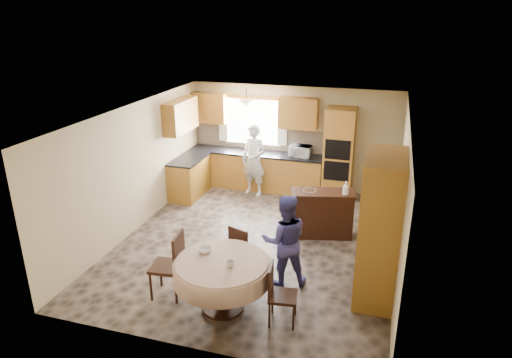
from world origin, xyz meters
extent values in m
cube|color=#6E5A4D|center=(0.00, 0.00, 0.00)|extent=(5.00, 6.00, 0.01)
cube|color=white|center=(0.00, 0.00, 2.50)|extent=(5.00, 6.00, 0.01)
cube|color=tan|center=(0.00, 3.00, 1.25)|extent=(5.00, 0.02, 2.50)
cube|color=tan|center=(0.00, -3.00, 1.25)|extent=(5.00, 0.02, 2.50)
cube|color=tan|center=(-2.50, 0.00, 1.25)|extent=(0.02, 6.00, 2.50)
cube|color=tan|center=(2.50, 0.00, 1.25)|extent=(0.02, 6.00, 2.50)
cube|color=white|center=(-1.00, 2.98, 1.60)|extent=(1.40, 0.03, 1.10)
cube|color=white|center=(-1.75, 2.93, 1.65)|extent=(0.22, 0.02, 1.15)
cube|color=white|center=(-0.25, 2.93, 1.65)|extent=(0.22, 0.02, 1.15)
cube|color=gold|center=(-0.85, 2.70, 0.44)|extent=(3.30, 0.60, 0.88)
cube|color=black|center=(-0.85, 2.70, 0.90)|extent=(3.30, 0.64, 0.04)
cube|color=gold|center=(-2.20, 1.80, 0.44)|extent=(0.60, 1.20, 0.88)
cube|color=black|center=(-2.20, 1.80, 0.90)|extent=(0.64, 1.20, 0.04)
cube|color=tan|center=(-0.85, 2.99, 1.18)|extent=(3.30, 0.02, 0.55)
cube|color=#A76C29|center=(-2.05, 2.83, 1.91)|extent=(0.85, 0.33, 0.72)
cube|color=#A76C29|center=(0.15, 2.83, 1.91)|extent=(0.90, 0.33, 0.72)
cube|color=#A76C29|center=(-2.33, 1.80, 1.91)|extent=(0.33, 1.20, 0.72)
cube|color=gold|center=(1.15, 2.69, 1.06)|extent=(0.66, 0.62, 2.12)
cube|color=black|center=(1.15, 2.38, 1.25)|extent=(0.56, 0.01, 0.45)
cube|color=black|center=(1.15, 2.38, 0.75)|extent=(0.56, 0.01, 0.45)
cone|color=beige|center=(-1.00, 2.50, 2.12)|extent=(0.36, 0.36, 0.18)
cube|color=#33190D|center=(1.11, 0.66, 0.43)|extent=(1.29, 0.78, 0.86)
cube|color=black|center=(2.20, 0.43, 0.25)|extent=(0.43, 0.36, 0.51)
cube|color=gold|center=(2.22, -1.04, 1.13)|extent=(0.59, 1.18, 2.26)
cylinder|color=#33190D|center=(0.09, -2.08, 0.37)|extent=(0.21, 0.21, 0.73)
cylinder|color=#33190D|center=(0.09, -2.08, 0.02)|extent=(0.62, 0.62, 0.04)
cylinder|color=beige|center=(0.09, -2.08, 0.77)|extent=(1.34, 1.34, 0.05)
cylinder|color=beige|center=(0.09, -2.08, 0.63)|extent=(1.40, 1.40, 0.29)
cube|color=#33190D|center=(-0.84, -2.00, 0.49)|extent=(0.51, 0.51, 0.05)
cube|color=#33190D|center=(-0.63, -1.97, 0.79)|extent=(0.09, 0.44, 0.55)
cylinder|color=#33190D|center=(-1.04, -2.19, 0.24)|extent=(0.04, 0.04, 0.47)
cylinder|color=#33190D|center=(-0.64, -2.19, 0.24)|extent=(0.04, 0.04, 0.47)
cylinder|color=#33190D|center=(-1.04, -1.80, 0.24)|extent=(0.04, 0.04, 0.47)
cylinder|color=#33190D|center=(-0.64, -1.80, 0.24)|extent=(0.04, 0.04, 0.47)
cube|color=#33190D|center=(0.12, -1.10, 0.43)|extent=(0.51, 0.51, 0.05)
cube|color=#33190D|center=(0.06, -1.27, 0.68)|extent=(0.37, 0.17, 0.47)
cylinder|color=#33190D|center=(-0.05, -1.27, 0.20)|extent=(0.03, 0.03, 0.41)
cylinder|color=#33190D|center=(0.29, -1.27, 0.20)|extent=(0.03, 0.03, 0.41)
cylinder|color=#33190D|center=(-0.05, -0.93, 0.20)|extent=(0.03, 0.03, 0.41)
cylinder|color=#33190D|center=(0.29, -0.93, 0.20)|extent=(0.03, 0.03, 0.41)
cube|color=#33190D|center=(1.01, -2.12, 0.42)|extent=(0.43, 0.43, 0.05)
cube|color=#33190D|center=(0.84, -2.14, 0.67)|extent=(0.08, 0.37, 0.46)
cylinder|color=#33190D|center=(0.85, -2.29, 0.20)|extent=(0.03, 0.03, 0.40)
cylinder|color=#33190D|center=(1.18, -2.29, 0.20)|extent=(0.03, 0.03, 0.40)
cylinder|color=#33190D|center=(0.85, -1.95, 0.20)|extent=(0.03, 0.03, 0.40)
cylinder|color=#33190D|center=(1.18, -1.95, 0.20)|extent=(0.03, 0.03, 0.40)
cube|color=gold|center=(2.47, 1.00, 1.53)|extent=(0.05, 0.57, 0.47)
cube|color=#ADC0CB|center=(2.44, 1.00, 1.53)|extent=(0.01, 0.47, 0.37)
imported|color=silver|center=(0.27, 2.65, 1.06)|extent=(0.51, 0.36, 0.27)
imported|color=silver|center=(-0.76, 2.30, 0.85)|extent=(0.71, 0.55, 1.71)
imported|color=#3F3E87|center=(0.80, -1.16, 0.77)|extent=(0.90, 0.81, 1.53)
imported|color=#B2B2B2|center=(0.86, 0.66, 0.89)|extent=(0.25, 0.25, 0.06)
imported|color=silver|center=(1.53, 0.66, 1.02)|extent=(0.15, 0.15, 0.31)
imported|color=#B2B2B2|center=(0.26, -2.18, 0.84)|extent=(0.14, 0.14, 0.09)
imported|color=#B2B2B2|center=(-0.23, -1.91, 0.83)|extent=(0.25, 0.25, 0.06)
camera|label=1|loc=(2.20, -7.38, 4.20)|focal=32.00mm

